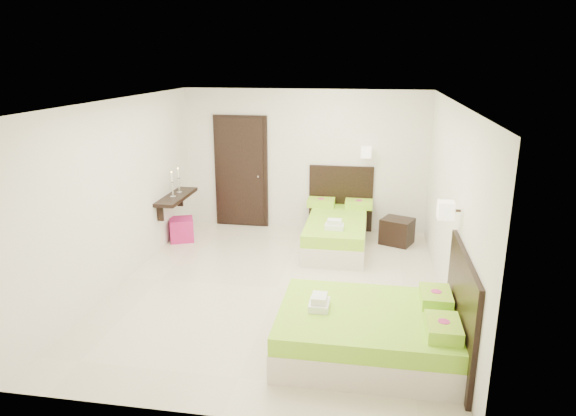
% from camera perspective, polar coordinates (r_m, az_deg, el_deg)
% --- Properties ---
extents(floor, '(5.50, 5.50, 0.00)m').
position_cam_1_polar(floor, '(7.35, -1.17, -8.88)').
color(floor, beige).
rests_on(floor, ground).
extents(bed_single, '(1.18, 1.97, 1.62)m').
position_cam_1_polar(bed_single, '(8.87, 5.46, -2.33)').
color(bed_single, beige).
rests_on(bed_single, ground).
extents(bed_double, '(1.95, 1.65, 1.61)m').
position_cam_1_polar(bed_double, '(5.80, 9.67, -13.26)').
color(bed_double, beige).
rests_on(bed_double, ground).
extents(nightstand, '(0.64, 0.61, 0.45)m').
position_cam_1_polar(nightstand, '(9.15, 12.01, -2.54)').
color(nightstand, black).
rests_on(nightstand, ground).
extents(ottoman, '(0.52, 0.52, 0.40)m').
position_cam_1_polar(ottoman, '(9.31, -11.72, -2.35)').
color(ottoman, '#AB165C').
rests_on(ottoman, ground).
extents(door, '(1.02, 0.15, 2.14)m').
position_cam_1_polar(door, '(9.77, -5.23, 3.99)').
color(door, black).
rests_on(door, ground).
extents(console_shelf, '(0.35, 1.20, 0.78)m').
position_cam_1_polar(console_shelf, '(9.08, -12.35, 1.20)').
color(console_shelf, black).
rests_on(console_shelf, ground).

